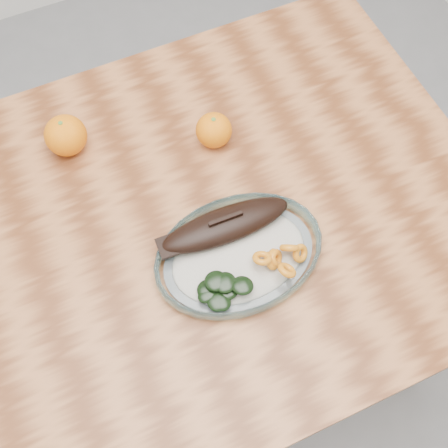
{
  "coord_description": "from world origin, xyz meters",
  "views": [
    {
      "loc": [
        -0.07,
        -0.43,
        1.63
      ],
      "look_at": [
        0.11,
        -0.04,
        0.77
      ],
      "focal_mm": 45.0,
      "sensor_mm": 36.0,
      "label": 1
    }
  ],
  "objects_px": {
    "orange_right": "(214,130)",
    "plated_meal": "(238,253)",
    "dining_table": "(163,256)",
    "orange_left": "(66,135)"
  },
  "relations": [
    {
      "from": "plated_meal",
      "to": "dining_table",
      "type": "bearing_deg",
      "value": 139.11
    },
    {
      "from": "dining_table",
      "to": "orange_right",
      "type": "relative_size",
      "value": 17.93
    },
    {
      "from": "dining_table",
      "to": "plated_meal",
      "type": "xyz_separation_m",
      "value": [
        0.11,
        -0.1,
        0.12
      ]
    },
    {
      "from": "orange_left",
      "to": "orange_right",
      "type": "xyz_separation_m",
      "value": [
        0.25,
        -0.1,
        -0.01
      ]
    },
    {
      "from": "plated_meal",
      "to": "orange_right",
      "type": "relative_size",
      "value": 7.91
    },
    {
      "from": "plated_meal",
      "to": "orange_left",
      "type": "xyz_separation_m",
      "value": [
        -0.19,
        0.33,
        0.02
      ]
    },
    {
      "from": "dining_table",
      "to": "plated_meal",
      "type": "height_order",
      "value": "plated_meal"
    },
    {
      "from": "dining_table",
      "to": "orange_left",
      "type": "height_order",
      "value": "orange_left"
    },
    {
      "from": "orange_right",
      "to": "plated_meal",
      "type": "bearing_deg",
      "value": -104.16
    },
    {
      "from": "dining_table",
      "to": "orange_left",
      "type": "bearing_deg",
      "value": 109.72
    }
  ]
}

